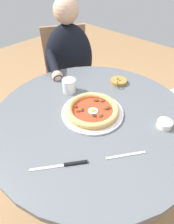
% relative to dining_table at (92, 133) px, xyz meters
% --- Properties ---
extents(ground_plane, '(6.00, 6.00, 0.02)m').
position_rel_dining_table_xyz_m(ground_plane, '(0.00, 0.00, -0.63)').
color(ground_plane, '#9E754C').
extents(dining_table, '(1.01, 1.01, 0.75)m').
position_rel_dining_table_xyz_m(dining_table, '(0.00, 0.00, 0.00)').
color(dining_table, '#565B60').
rests_on(dining_table, ground).
extents(pizza_on_plate, '(0.31, 0.31, 0.04)m').
position_rel_dining_table_xyz_m(pizza_on_plate, '(-0.01, -0.01, 0.16)').
color(pizza_on_plate, white).
rests_on(pizza_on_plate, dining_table).
extents(water_glass, '(0.08, 0.08, 0.08)m').
position_rel_dining_table_xyz_m(water_glass, '(-0.06, -0.23, 0.17)').
color(water_glass, silver).
rests_on(water_glass, dining_table).
extents(steak_knife, '(0.18, 0.14, 0.01)m').
position_rel_dining_table_xyz_m(steak_knife, '(0.28, 0.12, 0.14)').
color(steak_knife, silver).
rests_on(steak_knife, dining_table).
extents(ramekin_capers, '(0.07, 0.07, 0.03)m').
position_rel_dining_table_xyz_m(ramekin_capers, '(-0.16, 0.30, 0.16)').
color(ramekin_capers, white).
rests_on(ramekin_capers, dining_table).
extents(olive_pan, '(0.12, 0.10, 0.05)m').
position_rel_dining_table_xyz_m(olive_pan, '(-0.32, -0.08, 0.15)').
color(olive_pan, olive).
rests_on(olive_pan, dining_table).
extents(fork_utensil, '(0.14, 0.10, 0.00)m').
position_rel_dining_table_xyz_m(fork_utensil, '(0.09, 0.26, 0.14)').
color(fork_utensil, '#BCBCC1').
rests_on(fork_utensil, dining_table).
extents(diner_person, '(0.53, 0.44, 1.16)m').
position_rel_dining_table_xyz_m(diner_person, '(-0.37, -0.58, -0.10)').
color(diner_person, '#282833').
rests_on(diner_person, ground).
extents(cafe_chair_diner, '(0.58, 0.58, 0.91)m').
position_rel_dining_table_xyz_m(cafe_chair_diner, '(-0.45, -0.71, -0.07)').
color(cafe_chair_diner, '#957050').
rests_on(cafe_chair_diner, ground).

